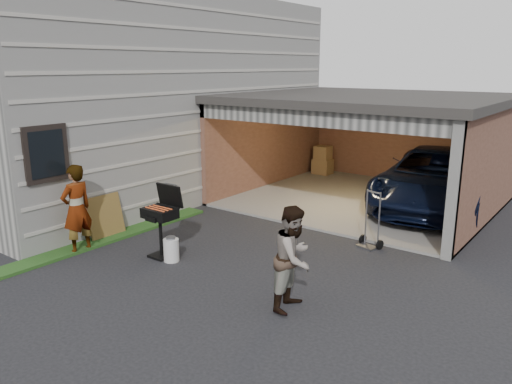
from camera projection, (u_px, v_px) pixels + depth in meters
ground at (172, 269)px, 9.19m from camera, size 80.00×80.00×0.00m
house at (127, 96)px, 15.11m from camera, size 7.00×11.00×5.50m
groundcover_strip at (54, 256)px, 9.72m from camera, size 0.50×8.00×0.06m
garage at (372, 133)px, 13.53m from camera, size 6.80×6.30×2.90m
minivan at (435, 181)px, 12.86m from camera, size 3.22×5.70×1.50m
woman at (77, 209)px, 9.81m from camera, size 0.45×0.67×1.79m
man at (294, 258)px, 7.54m from camera, size 0.71×0.86×1.63m
bbq_grill at (161, 215)px, 9.60m from camera, size 0.63×0.56×1.41m
propane_tank at (171, 250)px, 9.51m from camera, size 0.38×0.38×0.44m
plywood_panel at (106, 217)px, 10.76m from camera, size 0.24×0.85×0.93m
hand_truck at (370, 237)px, 10.24m from camera, size 0.52×0.45×1.19m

